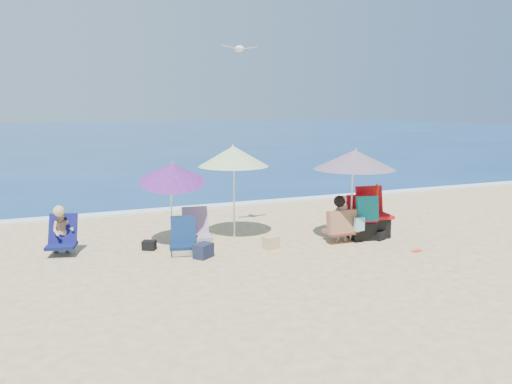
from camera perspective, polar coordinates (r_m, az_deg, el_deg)
name	(u,v)px	position (r m, az deg, el deg)	size (l,w,h in m)	color
ground	(290,254)	(10.09, 3.78, -6.95)	(120.00, 120.00, 0.00)	#D8BC84
sea	(91,135)	(53.91, -17.99, 6.10)	(120.00, 80.00, 0.12)	navy
foam	(211,206)	(14.70, -5.04, -1.59)	(120.00, 0.50, 0.04)	white
umbrella_turquoise	(355,160)	(10.95, 10.99, 3.58)	(1.95, 1.95, 1.99)	silver
umbrella_striped	(233,156)	(11.05, -2.57, 4.03)	(1.75, 1.75, 2.06)	silver
umbrella_blue	(172,173)	(10.55, -9.40, 2.17)	(1.58, 1.62, 1.87)	white
furled_umbrella	(376,208)	(11.41, 13.28, -1.78)	(0.20, 0.21, 1.21)	red
chair_navy	(184,244)	(10.19, -8.05, -5.76)	(0.67, 0.75, 0.70)	#0B2143
chair_rainbow	(196,236)	(10.69, -6.74, -4.90)	(0.67, 0.76, 0.77)	#E37050
camp_chair_left	(373,222)	(11.61, 12.93, -3.27)	(0.73, 0.73, 1.10)	red
camp_chair_right	(362,223)	(11.31, 11.82, -3.43)	(0.73, 0.75, 0.99)	red
person_center	(342,220)	(10.94, 9.57, -3.08)	(0.69, 0.56, 1.01)	tan
person_left	(62,231)	(10.68, -20.88, -4.14)	(0.68, 0.75, 0.99)	tan
bag_navy_a	(203,251)	(9.84, -5.92, -6.56)	(0.44, 0.42, 0.28)	#191F37
bag_black_a	(149,245)	(10.54, -11.89, -5.86)	(0.32, 0.29, 0.19)	black
bag_tan	(271,243)	(10.40, 1.67, -5.69)	(0.34, 0.27, 0.26)	tan
bag_navy_b	(367,225)	(11.97, 12.32, -3.68)	(0.49, 0.41, 0.33)	#191C38
bag_black_b	(380,236)	(11.38, 13.69, -4.78)	(0.29, 0.24, 0.19)	black
orange_item	(417,251)	(10.71, 17.60, -6.32)	(0.22, 0.14, 0.03)	red
seagull	(239,49)	(11.27, -1.90, 15.77)	(0.79, 0.37, 0.14)	white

